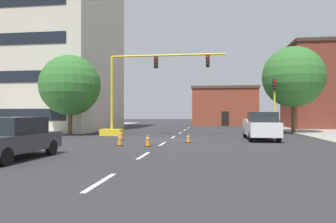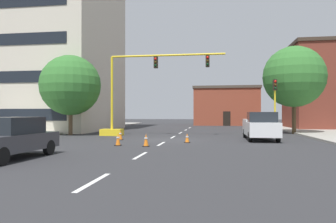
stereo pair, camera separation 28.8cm
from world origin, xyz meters
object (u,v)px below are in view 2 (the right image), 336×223
at_px(traffic_signal_gantry, 128,108).
at_px(traffic_cone_roadside_d, 146,140).
at_px(pickup_truck_white, 260,126).
at_px(traffic_cone_roadside_a, 120,135).
at_px(tree_right_mid, 294,77).
at_px(traffic_cone_roadside_c, 118,139).
at_px(traffic_cone_roadside_b, 187,138).
at_px(tree_left_near, 71,85).
at_px(traffic_light_pole_right, 275,94).
at_px(sedan_dark_gray_near_left, 11,138).

height_order(traffic_signal_gantry, traffic_cone_roadside_d, traffic_signal_gantry).
relative_size(pickup_truck_white, traffic_cone_roadside_a, 7.54).
xyz_separation_m(tree_right_mid, traffic_cone_roadside_c, (-12.86, -12.69, -4.91)).
bearing_deg(tree_right_mid, traffic_cone_roadside_a, -147.61).
xyz_separation_m(traffic_cone_roadside_b, traffic_cone_roadside_d, (-2.12, -2.71, 0.08)).
bearing_deg(traffic_signal_gantry, pickup_truck_white, -14.40).
bearing_deg(traffic_cone_roadside_d, tree_left_near, 136.05).
height_order(tree_left_near, traffic_cone_roadside_c, tree_left_near).
xyz_separation_m(pickup_truck_white, traffic_cone_roadside_a, (-9.87, -1.53, -0.62)).
xyz_separation_m(traffic_light_pole_right, sedan_dark_gray_near_left, (-13.46, -15.87, -2.64)).
distance_m(traffic_light_pole_right, traffic_cone_roadside_c, 14.99).
bearing_deg(traffic_cone_roadside_d, sedan_dark_gray_near_left, -128.58).
distance_m(traffic_light_pole_right, tree_right_mid, 3.86).
bearing_deg(traffic_light_pole_right, traffic_cone_roadside_d, -131.21).
height_order(traffic_signal_gantry, pickup_truck_white, traffic_signal_gantry).
bearing_deg(traffic_cone_roadside_a, traffic_cone_roadside_c, -74.75).
bearing_deg(tree_right_mid, traffic_signal_gantry, -162.49).
bearing_deg(traffic_cone_roadside_c, traffic_cone_roadside_b, 33.11).
relative_size(traffic_light_pole_right, traffic_cone_roadside_a, 6.70).
relative_size(traffic_light_pole_right, tree_right_mid, 0.59).
bearing_deg(traffic_signal_gantry, traffic_cone_roadside_d, -67.61).
xyz_separation_m(traffic_signal_gantry, pickup_truck_white, (10.52, -2.70, -1.35)).
distance_m(traffic_signal_gantry, traffic_cone_roadside_a, 4.72).
distance_m(tree_left_near, sedan_dark_gray_near_left, 14.93).
bearing_deg(traffic_light_pole_right, sedan_dark_gray_near_left, -130.30).
distance_m(tree_left_near, traffic_cone_roadside_a, 8.23).
relative_size(tree_right_mid, traffic_cone_roadside_b, 13.57).
xyz_separation_m(traffic_signal_gantry, traffic_cone_roadside_b, (5.54, -5.59, -2.04)).
bearing_deg(pickup_truck_white, tree_right_mid, 61.01).
height_order(tree_right_mid, sedan_dark_gray_near_left, tree_right_mid).
xyz_separation_m(traffic_signal_gantry, traffic_cone_roadside_a, (0.64, -4.23, -1.98)).
bearing_deg(traffic_cone_roadside_b, tree_left_near, 152.51).
bearing_deg(traffic_signal_gantry, traffic_cone_roadside_b, -45.23).
height_order(traffic_cone_roadside_b, traffic_cone_roadside_d, traffic_cone_roadside_d).
bearing_deg(sedan_dark_gray_near_left, tree_right_mid, 49.85).
relative_size(tree_right_mid, sedan_dark_gray_near_left, 1.77).
xyz_separation_m(traffic_light_pole_right, pickup_truck_white, (-1.87, -4.63, -2.55)).
bearing_deg(pickup_truck_white, traffic_signal_gantry, 165.60).
relative_size(tree_left_near, pickup_truck_white, 1.29).
distance_m(tree_right_mid, traffic_cone_roadside_b, 14.48).
xyz_separation_m(traffic_signal_gantry, traffic_cone_roadside_d, (3.42, -8.30, -1.96)).
relative_size(traffic_cone_roadside_a, traffic_cone_roadside_b, 1.20).
distance_m(traffic_light_pole_right, traffic_cone_roadside_b, 10.67).
relative_size(tree_right_mid, pickup_truck_white, 1.50).
height_order(sedan_dark_gray_near_left, traffic_cone_roadside_a, sedan_dark_gray_near_left).
distance_m(tree_left_near, traffic_cone_roadside_d, 12.60).
xyz_separation_m(traffic_light_pole_right, tree_right_mid, (2.18, 2.66, 1.75)).
height_order(traffic_cone_roadside_c, traffic_cone_roadside_d, traffic_cone_roadside_c).
height_order(traffic_cone_roadside_a, traffic_cone_roadside_c, traffic_cone_roadside_c).
relative_size(traffic_cone_roadside_a, traffic_cone_roadside_c, 0.95).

